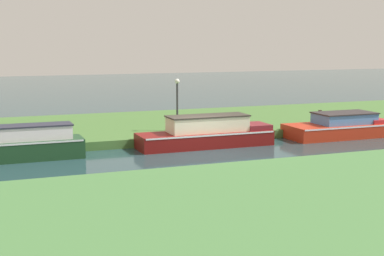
{
  "coord_description": "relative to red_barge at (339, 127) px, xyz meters",
  "views": [
    {
      "loc": [
        -9.1,
        -22.44,
        4.79
      ],
      "look_at": [
        0.01,
        1.2,
        0.9
      ],
      "focal_mm": 52.74,
      "sensor_mm": 36.0,
      "label": 1
    }
  ],
  "objects": [
    {
      "name": "riverbank_far",
      "position": [
        -7.99,
        5.8,
        -0.32
      ],
      "size": [
        72.0,
        10.0,
        0.4
      ],
      "primitive_type": "cube",
      "color": "#467034",
      "rests_on": "ground_plane"
    },
    {
      "name": "red_barge",
      "position": [
        0.0,
        0.0,
        0.0
      ],
      "size": [
        5.14,
        2.22,
        1.25
      ],
      "color": "red",
      "rests_on": "ground_plane"
    },
    {
      "name": "maroon_narrowboat",
      "position": [
        -7.22,
        0.0,
        0.07
      ],
      "size": [
        6.31,
        1.75,
        1.45
      ],
      "color": "maroon",
      "rests_on": "ground_plane"
    },
    {
      "name": "lamp_post",
      "position": [
        -7.78,
        2.56,
        1.52
      ],
      "size": [
        0.24,
        0.24,
        2.58
      ],
      "color": "#333338",
      "rests_on": "riverbank_far"
    },
    {
      "name": "mooring_post_near",
      "position": [
        -0.23,
        1.36,
        0.29
      ],
      "size": [
        0.2,
        0.2,
        0.83
      ],
      "primitive_type": "cylinder",
      "color": "#44412B",
      "rests_on": "riverbank_far"
    },
    {
      "name": "riverbank_near",
      "position": [
        -7.99,
        -10.2,
        -0.32
      ],
      "size": [
        72.0,
        10.0,
        0.4
      ],
      "primitive_type": "cube",
      "color": "#46783F",
      "rests_on": "ground_plane"
    },
    {
      "name": "ground_plane",
      "position": [
        -7.99,
        -1.2,
        -0.52
      ],
      "size": [
        120.0,
        120.0,
        0.0
      ],
      "primitive_type": "plane",
      "color": "#234045"
    }
  ]
}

